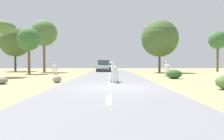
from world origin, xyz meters
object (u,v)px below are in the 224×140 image
(zebra_2, at_px, (167,67))
(tree_3, at_px, (44,33))
(car_0, at_px, (104,66))
(car_1, at_px, (103,66))
(tree_2, at_px, (29,39))
(tree_1, at_px, (160,38))
(bush_0, at_px, (174,74))
(tree_0, at_px, (218,40))
(rock_1, at_px, (57,79))
(zebra_1, at_px, (54,67))
(rock_0, at_px, (1,81))
(zebra_0, at_px, (114,70))
(tree_5, at_px, (15,42))

(zebra_2, xyz_separation_m, tree_3, (-15.44, 10.70, 4.79))
(car_0, bearing_deg, car_1, -83.07)
(car_0, xyz_separation_m, tree_2, (-9.16, -6.34, 3.43))
(tree_1, height_order, bush_0, tree_1)
(zebra_2, relative_size, tree_1, 0.21)
(zebra_2, xyz_separation_m, car_1, (-7.00, 18.70, -0.10))
(tree_0, height_order, rock_1, tree_0)
(tree_0, height_order, tree_3, tree_3)
(zebra_1, height_order, tree_3, tree_3)
(zebra_2, height_order, tree_2, tree_2)
(zebra_1, relative_size, car_1, 0.35)
(tree_0, bearing_deg, car_0, -178.67)
(car_1, height_order, rock_0, car_1)
(zebra_0, height_order, zebra_2, zebra_2)
(zebra_0, distance_m, car_1, 25.66)
(car_0, distance_m, rock_1, 18.98)
(tree_3, bearing_deg, rock_1, -70.92)
(bush_0, relative_size, rock_1, 1.96)
(tree_5, bearing_deg, car_1, 18.56)
(zebra_2, distance_m, tree_0, 17.03)
(tree_3, height_order, bush_0, tree_3)
(zebra_1, distance_m, car_0, 9.28)
(zebra_2, height_order, rock_1, zebra_2)
(tree_2, bearing_deg, zebra_1, -15.41)
(zebra_1, bearing_deg, bush_0, 153.09)
(zebra_1, bearing_deg, zebra_0, 126.45)
(tree_1, bearing_deg, bush_0, -96.85)
(car_0, distance_m, car_1, 6.75)
(tree_2, bearing_deg, tree_5, 122.16)
(car_1, height_order, tree_2, tree_2)
(tree_1, bearing_deg, tree_5, 168.41)
(bush_0, relative_size, rock_0, 1.53)
(zebra_2, bearing_deg, rock_1, 67.43)
(zebra_0, bearing_deg, tree_2, -32.86)
(rock_1, bearing_deg, tree_3, 109.08)
(car_0, relative_size, tree_2, 0.78)
(tree_3, height_order, tree_5, tree_3)
(car_0, xyz_separation_m, bush_0, (6.47, -15.00, -0.45))
(car_1, xyz_separation_m, rock_0, (-5.70, -26.61, -0.62))
(car_1, xyz_separation_m, tree_1, (8.30, -9.31, 4.00))
(car_1, height_order, bush_0, car_1)
(zebra_2, bearing_deg, car_0, -29.47)
(zebra_0, relative_size, rock_1, 2.18)
(tree_3, height_order, rock_0, tree_3)
(zebra_2, relative_size, tree_2, 0.28)
(car_0, relative_size, bush_0, 3.39)
(tree_2, bearing_deg, zebra_2, -19.54)
(car_0, distance_m, tree_3, 10.12)
(zebra_0, relative_size, car_0, 0.33)
(tree_5, relative_size, bush_0, 5.45)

